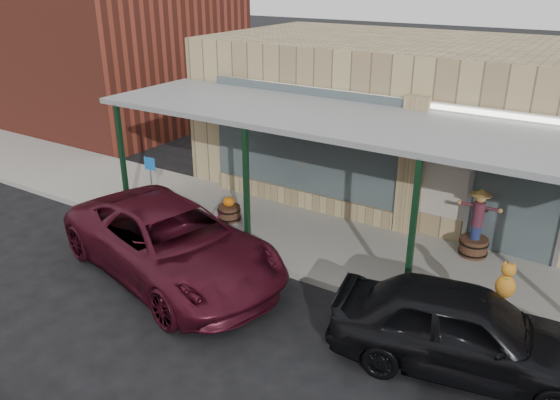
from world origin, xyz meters
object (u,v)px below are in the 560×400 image
Objects in this scene: barrel_scarecrow at (475,233)px; handicap_sign at (151,179)px; barrel_pumpkin at (229,211)px; car_maroon at (171,242)px; parked_sedan at (464,329)px.

barrel_scarecrow is 1.00× the size of handicap_sign.
barrel_scarecrow is 7.70m from handicap_sign.
barrel_scarecrow is 2.25× the size of barrel_pumpkin.
car_maroon is at bearing -42.37° from handicap_sign.
handicap_sign is (-1.77, -0.81, 0.76)m from barrel_pumpkin.
barrel_scarecrow is 0.28× the size of car_maroon.
parked_sedan is at bearing -72.42° from car_maroon.
barrel_pumpkin is 0.13× the size of car_maroon.
parked_sedan is at bearing -19.25° from barrel_pumpkin.
barrel_scarecrow is 0.35× the size of parked_sedan.
car_maroon is at bearing -147.11° from barrel_scarecrow.
barrel_scarecrow is at bearing 12.09° from handicap_sign.
handicap_sign is at bearing -155.37° from barrel_pumpkin.
barrel_scarecrow reaches higher than handicap_sign.
parked_sedan reaches higher than car_maroon.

